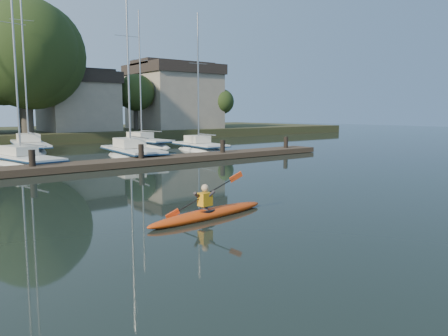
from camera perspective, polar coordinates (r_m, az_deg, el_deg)
ground at (r=12.82m, az=6.48°, el=-6.62°), size 160.00×160.00×0.00m
kayak at (r=12.88m, az=-2.08°, el=-5.73°), size 4.42×1.08×1.40m
dock at (r=24.64m, az=-16.95°, el=0.36°), size 34.00×2.00×1.80m
sailboat_2 at (r=27.76m, az=-24.74°, el=-0.02°), size 3.51×8.50×13.71m
sailboat_3 at (r=29.78m, az=-11.92°, el=0.90°), size 3.18×8.75×13.80m
sailboat_4 at (r=34.37m, az=-3.17°, el=1.93°), size 2.71×7.10×11.80m
sailboat_6 at (r=37.88m, az=-24.02°, el=1.80°), size 3.84×11.06×17.24m
sailboat_7 at (r=40.02m, az=-10.50°, el=2.59°), size 3.03×8.36×13.17m
shore at (r=50.22m, az=-26.31°, el=6.82°), size 90.00×25.25×12.75m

